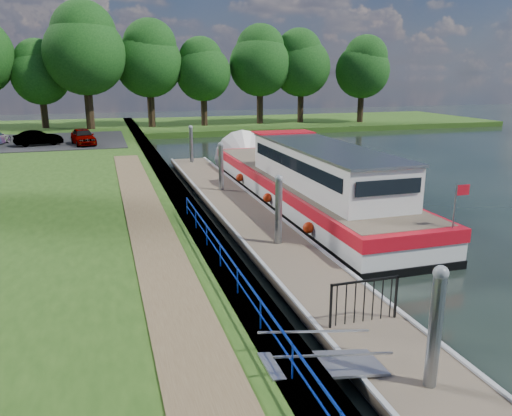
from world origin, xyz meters
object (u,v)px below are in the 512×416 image
object	(u,v)px
barge	(298,180)
car_a	(83,136)
pontoon	(245,216)
car_b	(38,138)

from	to	relation	value
barge	car_a	world-z (taller)	barge
pontoon	car_a	world-z (taller)	car_a
pontoon	car_b	size ratio (longest dim) A/B	8.37
car_b	pontoon	bearing A→B (deg)	-170.00
barge	car_b	size ratio (longest dim) A/B	5.90
barge	car_b	xyz separation A→B (m)	(-14.32, 19.66, 0.34)
pontoon	barge	world-z (taller)	barge
car_a	car_b	xyz separation A→B (m)	(-3.39, 0.56, -0.06)
barge	pontoon	bearing A→B (deg)	-144.20
pontoon	barge	distance (m)	4.52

